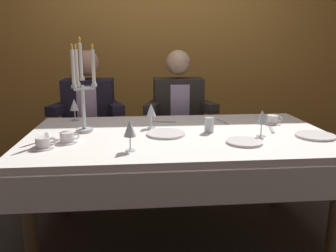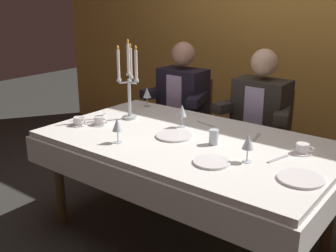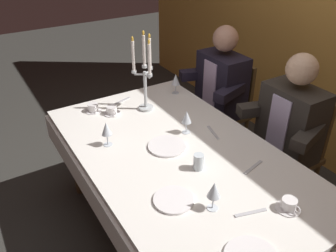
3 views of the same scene
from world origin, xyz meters
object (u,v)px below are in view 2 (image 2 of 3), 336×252
at_px(wine_glass_2, 182,111).
at_px(water_tumbler_0, 214,137).
at_px(coffee_cup_0, 303,149).
at_px(dinner_plate_0, 301,179).
at_px(coffee_cup_1, 100,121).
at_px(seated_diner_1, 261,112).
at_px(dining_table, 188,155).
at_px(dinner_plate_2, 212,162).
at_px(candelabra, 129,84).
at_px(dinner_plate_1, 174,136).
at_px(seated_diner_0, 183,97).
at_px(wine_glass_0, 147,93).
at_px(wine_glass_1, 248,143).
at_px(coffee_cup_2, 79,122).
at_px(wine_glass_3, 117,125).

relative_size(wine_glass_2, water_tumbler_0, 1.70).
bearing_deg(coffee_cup_0, dinner_plate_0, -70.86).
bearing_deg(coffee_cup_1, seated_diner_1, 53.55).
relative_size(dining_table, dinner_plate_2, 9.26).
bearing_deg(dining_table, seated_diner_1, 83.65).
bearing_deg(dinner_plate_0, candelabra, 169.60).
height_order(dining_table, wine_glass_2, wine_glass_2).
distance_m(dinner_plate_1, seated_diner_1, 0.94).
distance_m(dinner_plate_2, water_tumbler_0, 0.31).
bearing_deg(candelabra, coffee_cup_0, 4.50).
height_order(wine_glass_2, coffee_cup_1, wine_glass_2).
distance_m(wine_glass_2, water_tumbler_0, 0.40).
bearing_deg(seated_diner_0, dinner_plate_2, -48.30).
bearing_deg(seated_diner_0, wine_glass_0, -95.74).
bearing_deg(wine_glass_0, wine_glass_2, -25.81).
distance_m(wine_glass_0, seated_diner_1, 0.94).
height_order(wine_glass_1, coffee_cup_1, wine_glass_1).
bearing_deg(dinner_plate_0, coffee_cup_0, 109.14).
height_order(dining_table, water_tumbler_0, water_tumbler_0).
distance_m(dining_table, coffee_cup_2, 0.83).
bearing_deg(coffee_cup_1, wine_glass_3, -27.27).
relative_size(dinner_plate_2, coffee_cup_2, 1.59).
bearing_deg(dinner_plate_2, dinner_plate_0, 11.00).
height_order(dinner_plate_1, water_tumbler_0, water_tumbler_0).
bearing_deg(coffee_cup_2, wine_glass_1, 6.07).
bearing_deg(wine_glass_1, dining_table, 166.37).
bearing_deg(wine_glass_1, dinner_plate_1, 171.39).
height_order(wine_glass_3, water_tumbler_0, wine_glass_3).
bearing_deg(dinner_plate_0, coffee_cup_2, -176.77).
bearing_deg(candelabra, wine_glass_2, 9.24).
relative_size(candelabra, wine_glass_2, 3.61).
bearing_deg(coffee_cup_2, wine_glass_2, 34.80).
height_order(coffee_cup_1, seated_diner_0, seated_diner_0).
xyz_separation_m(dining_table, water_tumbler_0, (0.19, 0.01, 0.17)).
xyz_separation_m(dining_table, seated_diner_1, (0.10, 0.89, 0.11)).
height_order(coffee_cup_1, seated_diner_1, seated_diner_1).
height_order(dinner_plate_1, wine_glass_3, wine_glass_3).
relative_size(wine_glass_0, wine_glass_1, 1.00).
bearing_deg(wine_glass_3, dinner_plate_2, 7.26).
bearing_deg(seated_diner_0, coffee_cup_2, -95.11).
xyz_separation_m(dinner_plate_0, wine_glass_1, (-0.33, 0.04, 0.11)).
relative_size(candelabra, wine_glass_1, 3.61).
xyz_separation_m(wine_glass_0, seated_diner_1, (0.82, 0.45, -0.12)).
xyz_separation_m(candelabra, wine_glass_3, (0.30, -0.43, -0.15)).
height_order(wine_glass_0, coffee_cup_0, wine_glass_0).
distance_m(dinner_plate_2, wine_glass_1, 0.23).
relative_size(dinner_plate_0, wine_glass_3, 1.44).
height_order(dinner_plate_1, wine_glass_0, wine_glass_0).
xyz_separation_m(dinner_plate_0, wine_glass_2, (-0.98, 0.33, 0.11)).
bearing_deg(wine_glass_1, dinner_plate_2, -136.93).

